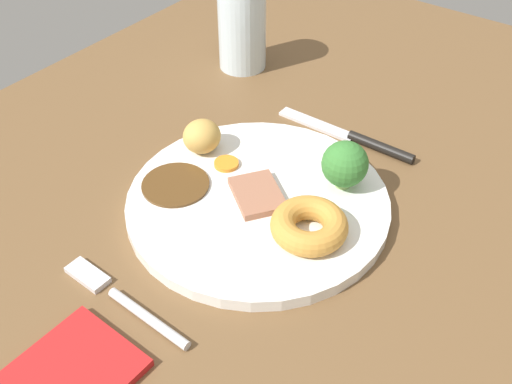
{
  "coord_description": "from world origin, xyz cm",
  "views": [
    {
      "loc": [
        -37.78,
        -28.44,
        46.74
      ],
      "look_at": [
        -0.34,
        -0.76,
        6.0
      ],
      "focal_mm": 41.51,
      "sensor_mm": 36.0,
      "label": 1
    }
  ],
  "objects": [
    {
      "name": "knife",
      "position": [
        16.77,
        -3.39,
        4.05
      ],
      "size": [
        1.74,
        18.51,
        1.2
      ],
      "rotation": [
        0.0,
        0.0,
        1.57
      ],
      "color": "black",
      "rests_on": "dining_table"
    },
    {
      "name": "folded_napkin",
      "position": [
        -26.09,
        -0.67,
        4.0
      ],
      "size": [
        11.26,
        9.32,
        0.8
      ],
      "primitive_type": "cube",
      "rotation": [
        0.0,
        0.0,
        -0.03
      ],
      "color": "red",
      "rests_on": "dining_table"
    },
    {
      "name": "yorkshire_pudding",
      "position": [
        -1.48,
        -8.07,
        6.26
      ],
      "size": [
        7.7,
        7.7,
        2.51
      ],
      "primitive_type": "torus",
      "color": "#C68938",
      "rests_on": "dinner_plate"
    },
    {
      "name": "dinner_plate",
      "position": [
        -0.34,
        -0.76,
        4.3
      ],
      "size": [
        27.99,
        27.99,
        1.4
      ],
      "primitive_type": "cylinder",
      "color": "white",
      "rests_on": "dining_table"
    },
    {
      "name": "dining_table",
      "position": [
        0.0,
        0.0,
        1.8
      ],
      "size": [
        120.0,
        84.0,
        3.6
      ],
      "primitive_type": "cube",
      "color": "brown",
      "rests_on": "ground"
    },
    {
      "name": "roast_potato_left",
      "position": [
        2.93,
        9.38,
        6.93
      ],
      "size": [
        4.91,
        4.7,
        3.86
      ],
      "primitive_type": "ellipsoid",
      "rotation": [
        0.0,
        0.0,
        1.47
      ],
      "color": "tan",
      "rests_on": "dinner_plate"
    },
    {
      "name": "meat_slice_main",
      "position": [
        -0.23,
        -0.7,
        5.4
      ],
      "size": [
        7.6,
        8.0,
        0.8
      ],
      "primitive_type": "cube",
      "rotation": [
        0.0,
        0.0,
        0.95
      ],
      "color": "#9E664C",
      "rests_on": "dinner_plate"
    },
    {
      "name": "gravy_pool",
      "position": [
        -3.76,
        7.57,
        5.15
      ],
      "size": [
        7.38,
        7.38,
        0.3
      ],
      "primitive_type": "cylinder",
      "color": "#563819",
      "rests_on": "dinner_plate"
    },
    {
      "name": "water_glass",
      "position": [
        23.41,
        19.22,
        9.31
      ],
      "size": [
        6.75,
        6.75,
        11.42
      ],
      "primitive_type": "cylinder",
      "color": "silver",
      "rests_on": "dining_table"
    },
    {
      "name": "carrot_coin_front",
      "position": [
        2.29,
        5.34,
        5.23
      ],
      "size": [
        2.78,
        2.78,
        0.46
      ],
      "primitive_type": "cylinder",
      "color": "orange",
      "rests_on": "dinner_plate"
    },
    {
      "name": "broccoli_floret",
      "position": [
        7.05,
        -6.96,
        7.9
      ],
      "size": [
        5.0,
        5.0,
        5.46
      ],
      "color": "#8CB766",
      "rests_on": "dinner_plate"
    },
    {
      "name": "fork",
      "position": [
        -17.68,
        1.57,
        3.99
      ],
      "size": [
        2.14,
        15.29,
        0.9
      ],
      "rotation": [
        0.0,
        0.0,
        1.54
      ],
      "color": "silver",
      "rests_on": "dining_table"
    }
  ]
}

